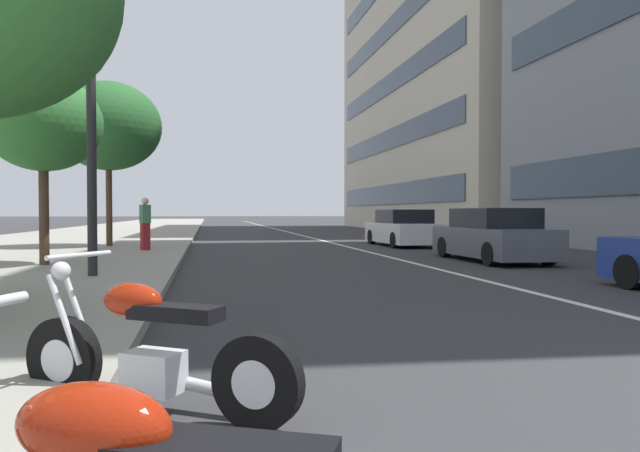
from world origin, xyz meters
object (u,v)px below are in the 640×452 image
object	(u,v)px
motorcycle_under_tarp	(151,354)
pedestrian_on_plaza	(145,223)
street_tree_far_plaza	(108,126)
car_mid_block_traffic	(493,236)
car_far_down_avenue	(403,229)
street_lamp_with_banners	(105,0)
street_tree_mid_sidewalk	(43,123)

from	to	relation	value
motorcycle_under_tarp	pedestrian_on_plaza	world-z (taller)	pedestrian_on_plaza
street_tree_far_plaza	motorcycle_under_tarp	bearing A→B (deg)	-170.19
street_tree_far_plaza	pedestrian_on_plaza	xyz separation A→B (m)	(-2.72, -1.53, -3.47)
car_mid_block_traffic	car_far_down_avenue	distance (m)	7.50
car_mid_block_traffic	street_lamp_with_banners	world-z (taller)	street_lamp_with_banners
street_lamp_with_banners	street_tree_mid_sidewalk	xyz separation A→B (m)	(2.71, 1.83, -1.99)
car_mid_block_traffic	street_tree_far_plaza	size ratio (longest dim) A/B	0.77
street_lamp_with_banners	street_tree_far_plaza	world-z (taller)	street_lamp_with_banners
pedestrian_on_plaza	street_tree_far_plaza	bearing A→B (deg)	96.60
car_mid_block_traffic	motorcycle_under_tarp	bearing A→B (deg)	144.01
motorcycle_under_tarp	pedestrian_on_plaza	bearing A→B (deg)	-51.61
street_tree_mid_sidewalk	street_tree_far_plaza	distance (m)	7.81
car_far_down_avenue	street_tree_far_plaza	distance (m)	11.93
motorcycle_under_tarp	car_mid_block_traffic	distance (m)	13.80
motorcycle_under_tarp	car_far_down_avenue	distance (m)	20.29
motorcycle_under_tarp	street_tree_far_plaza	bearing A→B (deg)	-47.74
motorcycle_under_tarp	car_far_down_avenue	world-z (taller)	car_far_down_avenue
car_mid_block_traffic	pedestrian_on_plaza	size ratio (longest dim) A/B	2.70
motorcycle_under_tarp	street_lamp_with_banners	xyz separation A→B (m)	(7.72, 1.53, 5.02)
street_tree_mid_sidewalk	pedestrian_on_plaza	xyz separation A→B (m)	(5.01, -1.75, -2.43)
car_mid_block_traffic	car_far_down_avenue	xyz separation A→B (m)	(7.50, 0.07, -0.01)
car_far_down_avenue	motorcycle_under_tarp	bearing A→B (deg)	155.67
street_tree_far_plaza	car_mid_block_traffic	bearing A→B (deg)	-121.96
street_tree_mid_sidewalk	pedestrian_on_plaza	distance (m)	5.84
street_lamp_with_banners	pedestrian_on_plaza	distance (m)	8.90
car_far_down_avenue	pedestrian_on_plaza	size ratio (longest dim) A/B	2.76
car_far_down_avenue	street_lamp_with_banners	bearing A→B (deg)	137.62
street_lamp_with_banners	street_tree_mid_sidewalk	size ratio (longest dim) A/B	2.03
street_tree_mid_sidewalk	car_mid_block_traffic	bearing A→B (deg)	-86.86
street_tree_mid_sidewalk	pedestrian_on_plaza	size ratio (longest dim) A/B	2.61
street_tree_mid_sidewalk	car_far_down_avenue	bearing A→B (deg)	-54.77
street_lamp_with_banners	pedestrian_on_plaza	bearing A→B (deg)	0.58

